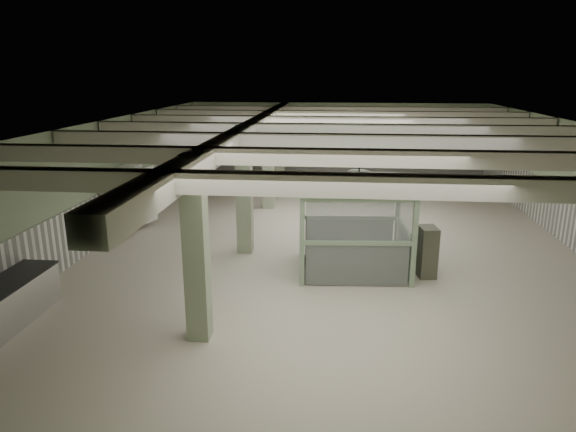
{
  "coord_description": "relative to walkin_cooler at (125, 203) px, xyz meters",
  "views": [
    {
      "loc": [
        0.09,
        -14.81,
        5.0
      ],
      "look_at": [
        -1.2,
        -1.73,
        1.3
      ],
      "focal_mm": 32.0,
      "sensor_mm": 36.0,
      "label": 1
    }
  ],
  "objects": [
    {
      "name": "beam_a",
      "position": [
        6.62,
        -7.93,
        2.45
      ],
      "size": [
        13.9,
        0.35,
        0.32
      ],
      "primitive_type": "cube",
      "color": "beige",
      "rests_on": "ceiling"
    },
    {
      "name": "wainscot_left",
      "position": [
        -0.35,
        -0.43,
        -0.22
      ],
      "size": [
        0.05,
        19.9,
        1.5
      ],
      "primitive_type": "cube",
      "color": "white",
      "rests_on": "floor"
    },
    {
      "name": "column_c",
      "position": [
        4.12,
        3.57,
        0.83
      ],
      "size": [
        0.42,
        0.42,
        3.6
      ],
      "primitive_type": "cube",
      "color": "#95A283",
      "rests_on": "floor"
    },
    {
      "name": "wainscot_back",
      "position": [
        6.62,
        9.55,
        -0.22
      ],
      "size": [
        13.9,
        0.05,
        1.5
      ],
      "primitive_type": "cube",
      "color": "white",
      "rests_on": "floor"
    },
    {
      "name": "pendant_back",
      "position": [
        7.12,
        5.07,
        2.08
      ],
      "size": [
        0.44,
        0.44,
        0.22
      ],
      "primitive_type": "cone",
      "rotation": [
        3.14,
        0.0,
        0.0
      ],
      "color": "#303E2E",
      "rests_on": "ceiling"
    },
    {
      "name": "beam_f",
      "position": [
        6.62,
        4.57,
        2.45
      ],
      "size": [
        13.9,
        0.35,
        0.32
      ],
      "primitive_type": "cube",
      "color": "beige",
      "rests_on": "ceiling"
    },
    {
      "name": "pendant_mid",
      "position": [
        7.12,
        0.07,
        2.08
      ],
      "size": [
        0.44,
        0.44,
        0.22
      ],
      "primitive_type": "cone",
      "rotation": [
        3.14,
        0.0,
        0.0
      ],
      "color": "#303E2E",
      "rests_on": "ceiling"
    },
    {
      "name": "girder",
      "position": [
        4.12,
        -0.43,
        2.41
      ],
      "size": [
        0.45,
        19.9,
        0.4
      ],
      "primitive_type": "cube",
      "color": "beige",
      "rests_on": "ceiling"
    },
    {
      "name": "floor",
      "position": [
        6.62,
        -0.43,
        -0.97
      ],
      "size": [
        20.0,
        20.0,
        0.0
      ],
      "primitive_type": "plane",
      "color": "beige",
      "rests_on": "ground"
    },
    {
      "name": "beam_b",
      "position": [
        6.62,
        -5.43,
        2.45
      ],
      "size": [
        13.9,
        0.35,
        0.32
      ],
      "primitive_type": "cube",
      "color": "beige",
      "rests_on": "ceiling"
    },
    {
      "name": "walkin_cooler",
      "position": [
        0.0,
        0.0,
        0.0
      ],
      "size": [
        0.83,
        2.12,
        1.94
      ],
      "color": "silver",
      "rests_on": "floor"
    },
    {
      "name": "guard_booth",
      "position": [
        7.16,
        -2.54,
        0.65
      ],
      "size": [
        3.07,
        2.66,
        2.39
      ],
      "rotation": [
        0.0,
        0.0,
        0.07
      ],
      "color": "gray",
      "rests_on": "floor"
    },
    {
      "name": "column_d",
      "position": [
        4.12,
        7.57,
        0.83
      ],
      "size": [
        0.42,
        0.42,
        3.6
      ],
      "primitive_type": "cube",
      "color": "#95A283",
      "rests_on": "floor"
    },
    {
      "name": "wall_front",
      "position": [
        6.62,
        -10.43,
        0.83
      ],
      "size": [
        14.0,
        0.02,
        3.6
      ],
      "primitive_type": "cube",
      "color": "#93A483",
      "rests_on": "floor"
    },
    {
      "name": "wall_left",
      "position": [
        -0.38,
        -0.43,
        0.83
      ],
      "size": [
        0.02,
        20.0,
        3.6
      ],
      "primitive_type": "cube",
      "color": "#93A483",
      "rests_on": "floor"
    },
    {
      "name": "ceiling",
      "position": [
        6.62,
        -0.43,
        2.63
      ],
      "size": [
        14.0,
        20.0,
        0.02
      ],
      "primitive_type": "cube",
      "color": "silver",
      "rests_on": "wall_back"
    },
    {
      "name": "beam_d",
      "position": [
        6.62,
        -0.43,
        2.45
      ],
      "size": [
        13.9,
        0.35,
        0.32
      ],
      "primitive_type": "cube",
      "color": "beige",
      "rests_on": "ceiling"
    },
    {
      "name": "beam_c",
      "position": [
        6.62,
        -2.93,
        2.45
      ],
      "size": [
        13.9,
        0.35,
        0.32
      ],
      "primitive_type": "cube",
      "color": "beige",
      "rests_on": "ceiling"
    },
    {
      "name": "column_b",
      "position": [
        4.12,
        -1.43,
        0.83
      ],
      "size": [
        0.42,
        0.42,
        3.6
      ],
      "primitive_type": "cube",
      "color": "#95A283",
      "rests_on": "floor"
    },
    {
      "name": "pendant_front",
      "position": [
        7.12,
        -5.43,
        2.08
      ],
      "size": [
        0.44,
        0.44,
        0.22
      ],
      "primitive_type": "cone",
      "rotation": [
        3.14,
        0.0,
        0.0
      ],
      "color": "#303E2E",
      "rests_on": "ceiling"
    },
    {
      "name": "wall_back",
      "position": [
        6.62,
        9.57,
        0.83
      ],
      "size": [
        14.0,
        0.02,
        3.6
      ],
      "primitive_type": "cube",
      "color": "#93A483",
      "rests_on": "floor"
    },
    {
      "name": "column_a",
      "position": [
        4.12,
        -6.43,
        0.83
      ],
      "size": [
        0.42,
        0.42,
        3.6
      ],
      "primitive_type": "cube",
      "color": "#95A283",
      "rests_on": "floor"
    },
    {
      "name": "filing_cabinet",
      "position": [
        9.0,
        -2.8,
        -0.32
      ],
      "size": [
        0.5,
        0.65,
        1.29
      ],
      "primitive_type": "cube",
      "rotation": [
        0.0,
        0.0,
        0.15
      ],
      "color": "#5A5C4D",
      "rests_on": "floor"
    },
    {
      "name": "beam_e",
      "position": [
        6.62,
        2.07,
        2.45
      ],
      "size": [
        13.9,
        0.35,
        0.32
      ],
      "primitive_type": "cube",
      "color": "beige",
      "rests_on": "ceiling"
    },
    {
      "name": "beam_g",
      "position": [
        6.62,
        7.07,
        2.45
      ],
      "size": [
        13.9,
        0.35,
        0.32
      ],
      "primitive_type": "cube",
      "color": "beige",
      "rests_on": "ceiling"
    }
  ]
}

